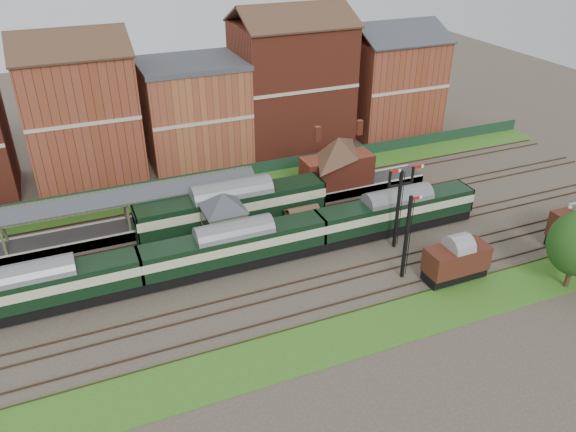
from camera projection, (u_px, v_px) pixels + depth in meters
name	position (u px, v px, depth m)	size (l,w,h in m)	color
ground	(268.00, 260.00, 51.78)	(160.00, 160.00, 0.00)	#473D33
grass_back	(218.00, 188.00, 64.63)	(90.00, 4.50, 0.06)	#2D6619
grass_front	(324.00, 342.00, 42.11)	(90.00, 5.00, 0.06)	#2D6619
fence	(213.00, 176.00, 65.88)	(90.00, 0.12, 1.50)	#193823
platform	(188.00, 218.00, 57.69)	(55.00, 3.40, 1.00)	#2D2D2D
signal_box	(224.00, 220.00, 51.82)	(5.40, 5.40, 6.00)	#586E4E
brick_hut	(303.00, 222.00, 55.48)	(3.20, 2.64, 2.94)	brown
station_building	(337.00, 161.00, 61.71)	(8.10, 8.10, 5.90)	maroon
canopy	(123.00, 192.00, 53.68)	(26.00, 3.89, 4.08)	#464E30
semaphore_bracket	(399.00, 204.00, 51.54)	(3.60, 0.25, 8.18)	black
semaphore_siding	(407.00, 236.00, 47.47)	(1.23, 0.25, 8.00)	black
yard_lamp	(572.00, 230.00, 48.63)	(2.60, 0.22, 7.00)	beige
town_backdrop	(192.00, 107.00, 68.39)	(69.00, 10.00, 16.00)	maroon
dmu_train	(235.00, 246.00, 49.64)	(49.97, 2.63, 3.84)	black
platform_railcar	(232.00, 207.00, 55.35)	(19.01, 2.99, 4.38)	black
goods_van_a	(456.00, 260.00, 48.29)	(5.55, 2.40, 3.36)	black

